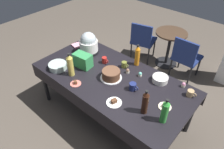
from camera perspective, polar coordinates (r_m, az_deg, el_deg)
The scene contains 26 objects.
ground at distance 3.31m, azimuth 0.00°, elevation -10.82°, with size 9.00×9.00×0.00m, color brown.
potluck_table at distance 2.82m, azimuth 0.00°, elevation -1.77°, with size 2.20×1.10×0.75m.
frosted_layer_cake at distance 2.73m, azimuth -0.31°, elevation 0.01°, with size 0.29×0.29×0.13m.
slow_cooker at distance 3.22m, azimuth -6.55°, elevation 8.53°, with size 0.30×0.30×0.35m.
glass_salad_bowl at distance 3.02m, azimuth -14.89°, elevation 2.30°, with size 0.25×0.25×0.08m, color #B2C6BC.
ceramic_snack_bowl at distance 2.77m, azimuth 13.26°, elevation -1.22°, with size 0.21×0.21×0.07m, color silver.
dessert_plate_white at distance 2.43m, azimuth 0.57°, elevation -7.68°, with size 0.19×0.19×0.05m.
dessert_plate_coral at distance 2.71m, azimuth -10.12°, elevation -2.41°, with size 0.14×0.14×0.05m.
dessert_plate_cream at distance 2.47m, azimuth 14.56°, elevation -8.52°, with size 0.15×0.15×0.05m.
cupcake_vanilla at distance 2.77m, azimuth 19.29°, elevation -2.73°, with size 0.05×0.05×0.07m.
cupcake_cocoa at distance 2.81m, azimuth 7.84°, elevation 0.06°, with size 0.05×0.05×0.07m.
cupcake_rose at distance 3.56m, azimuth -7.51°, elevation 9.24°, with size 0.05×0.05×0.07m.
cupcake_berry at distance 2.85m, azimuth 4.40°, elevation 1.00°, with size 0.05×0.05×0.07m.
soda_bottle_cola at distance 2.26m, azimuth 9.22°, elevation -7.72°, with size 0.07×0.07×0.33m.
soda_bottle_ginger_ale at distance 2.79m, azimuth -11.53°, elevation 2.55°, with size 0.08×0.08×0.34m.
soda_bottle_orange_juice at distance 2.95m, azimuth 7.07°, elevation 5.22°, with size 0.07×0.07×0.33m.
soda_bottle_lime_soda at distance 2.22m, azimuth 14.51°, elevation -9.92°, with size 0.08×0.08×0.33m.
coffee_mug_olive at distance 2.94m, azimuth 3.46°, elevation 2.74°, with size 0.12×0.08×0.09m.
coffee_mug_navy at distance 2.58m, azimuth 5.83°, elevation -3.37°, with size 0.13×0.09×0.10m.
coffee_mug_red at distance 3.02m, azimuth -2.10°, elevation 4.01°, with size 0.11×0.07×0.09m.
coffee_mug_tan at distance 2.67m, azimuth 21.02°, elevation -4.89°, with size 0.12×0.08×0.08m.
soda_carton at distance 2.96m, azimuth -8.17°, elevation 3.93°, with size 0.26×0.16×0.20m, color #338C4C.
paper_napkin_stack at distance 3.50m, azimuth -9.78°, elevation 8.03°, with size 0.14×0.14×0.02m, color pink.
maroon_chair_left at distance 4.23m, azimuth 8.57°, elevation 9.73°, with size 0.53×0.53×0.85m.
maroon_chair_right at distance 3.89m, azimuth 19.91°, elevation 4.83°, with size 0.45×0.45×0.85m.
round_cafe_table at distance 4.21m, azimuth 15.78°, elevation 8.55°, with size 0.60×0.60×0.72m.
Camera 1 is at (1.41, -1.61, 2.53)m, focal length 32.81 mm.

